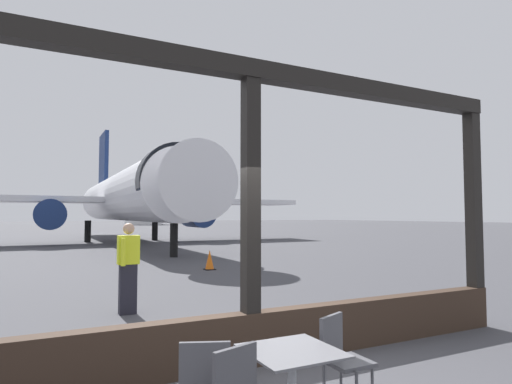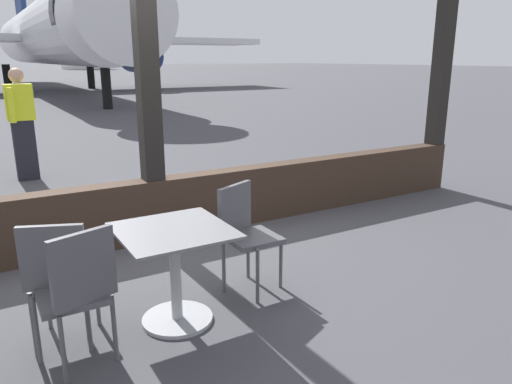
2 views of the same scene
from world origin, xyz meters
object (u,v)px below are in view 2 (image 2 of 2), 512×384
(dining_table, at_px, (175,269))
(cafe_chair_window_right, at_px, (245,228))
(traffic_cone, at_px, (145,113))
(cafe_chair_aisle_left, at_px, (59,273))
(fuel_storage_tank, at_px, (83,52))
(airplane, at_px, (51,33))
(cafe_chair_window_left, at_px, (78,287))
(ground_crew_worker, at_px, (22,123))

(dining_table, relative_size, cafe_chair_window_right, 0.87)
(cafe_chair_window_right, distance_m, traffic_cone, 11.04)
(dining_table, relative_size, cafe_chair_aisle_left, 0.86)
(fuel_storage_tank, bearing_deg, dining_table, -101.26)
(cafe_chair_aisle_left, bearing_deg, fuel_storage_tank, 78.26)
(cafe_chair_window_right, distance_m, fuel_storage_tank, 90.45)
(cafe_chair_aisle_left, bearing_deg, airplane, 81.22)
(fuel_storage_tank, bearing_deg, cafe_chair_window_left, -101.67)
(cafe_chair_window_right, xyz_separation_m, fuel_storage_tank, (17.02, 88.80, 2.40))
(dining_table, bearing_deg, cafe_chair_aisle_left, 174.28)
(cafe_chair_window_left, bearing_deg, fuel_storage_tank, 78.33)
(airplane, bearing_deg, fuel_storage_tank, 76.95)
(ground_crew_worker, bearing_deg, dining_table, -85.31)
(airplane, bearing_deg, cafe_chair_aisle_left, -98.78)
(airplane, xyz_separation_m, traffic_cone, (-0.15, -16.75, -2.91))
(cafe_chair_window_left, bearing_deg, ground_crew_worker, 87.19)
(cafe_chair_aisle_left, xyz_separation_m, fuel_storage_tank, (18.49, 88.95, 2.40))
(dining_table, distance_m, ground_crew_worker, 5.35)
(dining_table, height_order, fuel_storage_tank, fuel_storage_tank)
(ground_crew_worker, relative_size, traffic_cone, 2.52)
(fuel_storage_tank, bearing_deg, ground_crew_worker, -102.24)
(fuel_storage_tank, bearing_deg, cafe_chair_aisle_left, -101.74)
(cafe_chair_window_right, xyz_separation_m, cafe_chair_aisle_left, (-1.47, -0.15, -0.00))
(cafe_chair_window_right, relative_size, cafe_chair_aisle_left, 0.99)
(dining_table, height_order, cafe_chair_window_right, cafe_chair_window_right)
(dining_table, height_order, cafe_chair_window_left, cafe_chair_window_left)
(cafe_chair_window_right, xyz_separation_m, ground_crew_worker, (-1.14, 5.09, 0.37))
(cafe_chair_window_left, distance_m, ground_crew_worker, 5.56)
(dining_table, xyz_separation_m, cafe_chair_aisle_left, (-0.76, 0.08, 0.12))
(airplane, bearing_deg, dining_table, -97.20)
(ground_crew_worker, height_order, traffic_cone, ground_crew_worker)
(cafe_chair_window_right, xyz_separation_m, airplane, (2.80, 27.47, 2.71))
(dining_table, distance_m, fuel_storage_tank, 90.81)
(airplane, bearing_deg, cafe_chair_window_left, -98.57)
(airplane, xyz_separation_m, ground_crew_worker, (-3.94, -22.39, -2.34))
(cafe_chair_aisle_left, xyz_separation_m, airplane, (4.27, 27.62, 2.71))
(airplane, distance_m, fuel_storage_tank, 62.95)
(cafe_chair_window_right, height_order, ground_crew_worker, ground_crew_worker)
(cafe_chair_aisle_left, relative_size, ground_crew_worker, 0.52)
(ground_crew_worker, bearing_deg, fuel_storage_tank, 77.76)
(cafe_chair_window_right, bearing_deg, dining_table, -162.08)
(cafe_chair_aisle_left, relative_size, airplane, 0.03)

